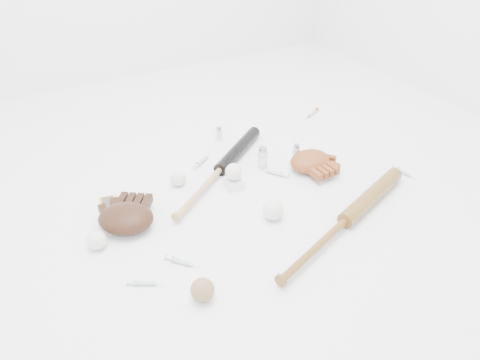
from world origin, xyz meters
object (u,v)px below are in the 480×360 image
bat_wood (346,220)px  pedestal (234,183)px  bat_dark (220,169)px  glove_dark (126,218)px

bat_wood → pedestal: bat_wood is taller
bat_dark → glove_dark: size_ratio=3.23×
bat_dark → bat_wood: (0.25, -0.55, 0.00)m
pedestal → bat_wood: bearing=-61.7°
glove_dark → pedestal: (0.48, 0.04, -0.03)m
bat_wood → glove_dark: glove_dark is taller
glove_dark → pedestal: bearing=40.7°
bat_dark → bat_wood: bat_wood is taller
bat_wood → glove_dark: size_ratio=3.52×
bat_wood → pedestal: size_ratio=12.47×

